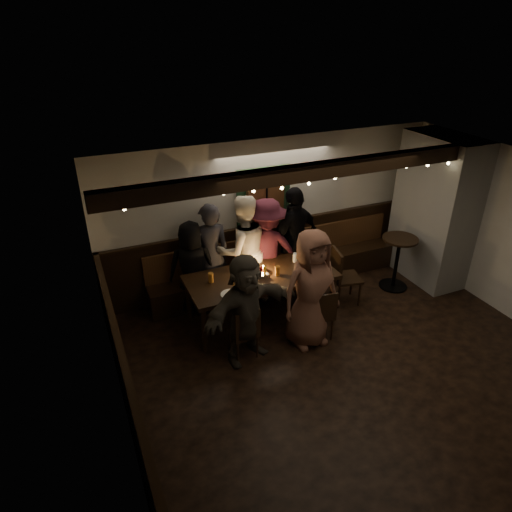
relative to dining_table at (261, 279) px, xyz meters
name	(u,v)px	position (x,y,z in m)	size (l,w,h in m)	color
room	(360,239)	(1.77, 0.02, 0.33)	(6.02, 5.01, 2.62)	black
dining_table	(261,279)	(0.00, 0.00, 0.00)	(2.28, 0.98, 0.99)	black
chair_near_left	(245,331)	(-0.57, -0.74, -0.28)	(0.40, 0.40, 0.83)	black
chair_near_right	(322,312)	(0.62, -0.79, -0.28)	(0.43, 0.43, 0.83)	black
chair_end	(342,273)	(1.43, -0.05, -0.20)	(0.52, 0.52, 0.97)	black
high_top	(397,256)	(2.58, -0.02, -0.14)	(0.60, 0.60, 0.96)	black
person_a	(192,268)	(-0.87, 0.72, 0.03)	(0.75, 0.49, 1.54)	black
person_b	(210,256)	(-0.56, 0.77, 0.15)	(0.65, 0.43, 1.79)	#27262C
person_c	(243,250)	(-0.03, 0.67, 0.19)	(0.91, 0.71, 1.88)	silver
person_d	(266,250)	(0.37, 0.63, 0.14)	(1.14, 0.66, 1.77)	#3B131F
person_e	(294,240)	(0.91, 0.68, 0.19)	(1.10, 0.46, 1.88)	black
person_f	(246,309)	(-0.55, -0.73, 0.07)	(1.50, 0.48, 1.62)	#3A342B
person_g	(310,289)	(0.42, -0.76, 0.16)	(0.88, 0.57, 1.81)	brown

